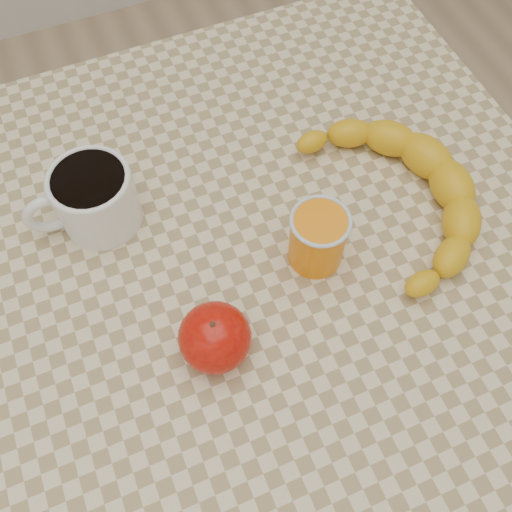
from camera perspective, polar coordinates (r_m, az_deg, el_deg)
name	(u,v)px	position (r m, az deg, el deg)	size (l,w,h in m)	color
ground	(256,419)	(1.36, 0.00, -15.96)	(3.00, 3.00, 0.00)	tan
table	(256,296)	(0.73, 0.00, -4.04)	(0.80, 0.80, 0.75)	beige
coffee_mug	(93,197)	(0.68, -16.01, 5.66)	(0.13, 0.09, 0.08)	white
orange_juice_glass	(318,238)	(0.63, 6.19, 1.80)	(0.07, 0.07, 0.08)	orange
apple	(215,337)	(0.58, -4.14, -8.13)	(0.09, 0.09, 0.07)	#A30905
banana	(400,194)	(0.70, 14.20, 6.05)	(0.23, 0.32, 0.05)	gold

